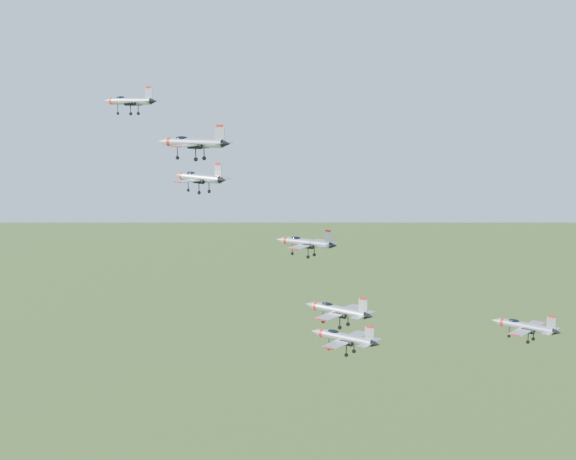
% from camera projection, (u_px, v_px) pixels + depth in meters
% --- Properties ---
extents(jet_lead, '(12.03, 9.89, 3.22)m').
position_uv_depth(jet_lead, '(129.00, 101.00, 142.89)').
color(jet_lead, '#A9ADB6').
extents(jet_left_high, '(11.79, 9.95, 3.18)m').
position_uv_depth(jet_left_high, '(199.00, 178.00, 125.31)').
color(jet_left_high, '#A9ADB6').
extents(jet_right_high, '(11.13, 9.17, 2.98)m').
position_uv_depth(jet_right_high, '(193.00, 142.00, 103.08)').
color(jet_right_high, '#A9ADB6').
extents(jet_left_low, '(11.62, 9.58, 3.11)m').
position_uv_depth(jet_left_low, '(305.00, 242.00, 131.76)').
color(jet_left_low, '#A9ADB6').
extents(jet_right_low, '(10.78, 9.02, 2.89)m').
position_uv_depth(jet_right_low, '(338.00, 310.00, 105.23)').
color(jet_right_low, '#A9ADB6').
extents(jet_trail, '(11.56, 9.64, 3.09)m').
position_uv_depth(jet_trail, '(344.00, 337.00, 113.87)').
color(jet_trail, '#A9ADB6').
extents(jet_extra, '(10.94, 9.19, 2.94)m').
position_uv_depth(jet_extra, '(525.00, 326.00, 119.64)').
color(jet_extra, '#A9ADB6').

